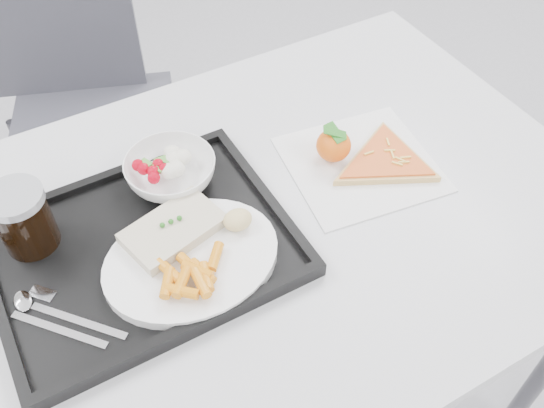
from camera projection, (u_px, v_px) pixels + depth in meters
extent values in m
cube|color=#ABABAD|center=(246.00, 228.00, 1.00)|extent=(1.20, 0.80, 0.03)
cylinder|color=#47474C|center=(367.00, 156.00, 1.65)|extent=(0.04, 0.04, 0.72)
cube|color=#383841|center=(94.00, 133.00, 1.58)|extent=(0.54, 0.54, 0.04)
cube|color=#383841|center=(47.00, 13.00, 1.50)|extent=(0.40, 0.17, 0.46)
cylinder|color=#47474C|center=(70.00, 262.00, 1.59)|extent=(0.03, 0.03, 0.43)
cylinder|color=#47474C|center=(194.00, 211.00, 1.71)|extent=(0.03, 0.03, 0.43)
cylinder|color=#47474C|center=(33.00, 177.00, 1.80)|extent=(0.03, 0.03, 0.43)
cylinder|color=#47474C|center=(147.00, 137.00, 1.92)|extent=(0.03, 0.03, 0.43)
cube|color=black|center=(143.00, 250.00, 0.94)|extent=(0.45, 0.35, 0.01)
cube|color=black|center=(105.00, 177.00, 1.03)|extent=(0.45, 0.02, 0.01)
cube|color=black|center=(186.00, 329.00, 0.83)|extent=(0.45, 0.02, 0.01)
cube|color=black|center=(265.00, 194.00, 1.00)|extent=(0.02, 0.32, 0.01)
cylinder|color=white|center=(192.00, 260.00, 0.91)|extent=(0.27, 0.27, 0.02)
cube|color=beige|center=(173.00, 229.00, 0.92)|extent=(0.17, 0.12, 0.02)
sphere|color=#236B1C|center=(162.00, 225.00, 0.91)|extent=(0.01, 0.01, 0.01)
sphere|color=#236B1C|center=(171.00, 222.00, 0.92)|extent=(0.01, 0.01, 0.01)
sphere|color=#236B1C|center=(179.00, 218.00, 0.92)|extent=(0.01, 0.01, 0.01)
ellipsoid|color=#DDB088|center=(238.00, 220.00, 0.93)|extent=(0.05, 0.04, 0.03)
imported|color=white|center=(171.00, 171.00, 1.01)|extent=(0.15, 0.15, 0.05)
cylinder|color=black|center=(25.00, 221.00, 0.90)|extent=(0.08, 0.08, 0.10)
cylinder|color=#A5A8AD|center=(14.00, 198.00, 0.87)|extent=(0.09, 0.09, 0.01)
cube|color=silver|center=(59.00, 330.00, 0.84)|extent=(0.11, 0.12, 0.00)
ellipsoid|color=silver|center=(23.00, 301.00, 0.87)|extent=(0.05, 0.05, 0.01)
cube|color=silver|center=(79.00, 321.00, 0.84)|extent=(0.11, 0.12, 0.00)
cube|color=silver|center=(42.00, 294.00, 0.88)|extent=(0.04, 0.04, 0.00)
cube|color=white|center=(360.00, 164.00, 1.07)|extent=(0.28, 0.27, 0.00)
ellipsoid|color=orange|center=(334.00, 145.00, 1.06)|extent=(0.08, 0.08, 0.06)
cube|color=#236B1C|center=(335.00, 132.00, 1.03)|extent=(0.02, 0.04, 0.01)
cube|color=#236B1C|center=(335.00, 132.00, 1.03)|extent=(0.04, 0.04, 0.01)
cylinder|color=tan|center=(385.00, 161.00, 1.07)|extent=(0.22, 0.22, 0.01)
cylinder|color=#AE3C21|center=(386.00, 158.00, 1.06)|extent=(0.20, 0.20, 0.00)
cube|color=#EABC47|center=(388.00, 142.00, 1.08)|extent=(0.01, 0.02, 0.00)
cube|color=#EABC47|center=(397.00, 164.00, 1.05)|extent=(0.01, 0.02, 0.00)
cube|color=#EABC47|center=(393.00, 155.00, 1.06)|extent=(0.01, 0.02, 0.00)
cube|color=#EABC47|center=(390.00, 150.00, 1.07)|extent=(0.02, 0.01, 0.00)
cube|color=#EABC47|center=(369.00, 153.00, 1.07)|extent=(0.02, 0.00, 0.00)
cube|color=#EABC47|center=(404.00, 162.00, 1.05)|extent=(0.02, 0.01, 0.00)
cube|color=#EABC47|center=(406.00, 157.00, 1.06)|extent=(0.02, 0.01, 0.00)
cube|color=#EABC47|center=(400.00, 160.00, 1.05)|extent=(0.01, 0.02, 0.00)
cylinder|color=orange|center=(197.00, 270.00, 0.87)|extent=(0.04, 0.05, 0.02)
cylinder|color=orange|center=(215.00, 257.00, 0.89)|extent=(0.04, 0.05, 0.02)
cylinder|color=orange|center=(206.00, 277.00, 0.86)|extent=(0.03, 0.05, 0.02)
cylinder|color=orange|center=(167.00, 283.00, 0.85)|extent=(0.04, 0.05, 0.02)
cylinder|color=orange|center=(202.00, 271.00, 0.87)|extent=(0.03, 0.05, 0.02)
cylinder|color=orange|center=(190.00, 265.00, 0.88)|extent=(0.03, 0.05, 0.02)
cylinder|color=orange|center=(182.00, 282.00, 0.85)|extent=(0.04, 0.05, 0.02)
cylinder|color=orange|center=(182.00, 291.00, 0.84)|extent=(0.05, 0.04, 0.02)
cylinder|color=orange|center=(169.00, 271.00, 0.87)|extent=(0.03, 0.05, 0.02)
cylinder|color=orange|center=(201.00, 283.00, 0.85)|extent=(0.02, 0.05, 0.02)
sphere|color=#A40112|center=(138.00, 165.00, 1.00)|extent=(0.02, 0.02, 0.02)
sphere|color=#A40112|center=(153.00, 172.00, 0.99)|extent=(0.02, 0.02, 0.02)
sphere|color=#A40112|center=(143.00, 169.00, 1.00)|extent=(0.02, 0.02, 0.02)
sphere|color=#A40112|center=(154.00, 178.00, 0.98)|extent=(0.02, 0.02, 0.02)
sphere|color=#A40112|center=(158.00, 165.00, 1.00)|extent=(0.02, 0.02, 0.02)
sphere|color=#A40112|center=(164.00, 169.00, 1.00)|extent=(0.02, 0.02, 0.02)
ellipsoid|color=silver|center=(172.00, 153.00, 1.02)|extent=(0.03, 0.03, 0.02)
ellipsoid|color=silver|center=(183.00, 157.00, 1.02)|extent=(0.03, 0.03, 0.02)
ellipsoid|color=silver|center=(173.00, 160.00, 1.01)|extent=(0.03, 0.03, 0.02)
ellipsoid|color=silver|center=(176.00, 169.00, 1.00)|extent=(0.03, 0.03, 0.02)
ellipsoid|color=silver|center=(169.00, 171.00, 1.00)|extent=(0.03, 0.03, 0.02)
cube|color=#4F8E37|center=(144.00, 164.00, 1.00)|extent=(0.03, 0.03, 0.00)
cube|color=#4F8E37|center=(162.00, 161.00, 1.00)|extent=(0.02, 0.02, 0.00)
cube|color=#4F8E37|center=(159.00, 166.00, 0.99)|extent=(0.03, 0.03, 0.00)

